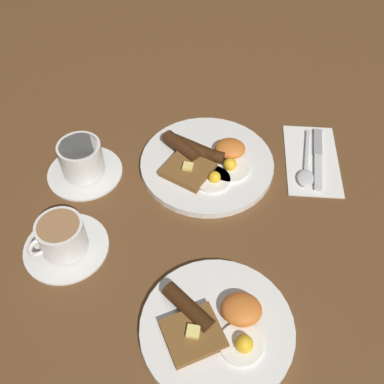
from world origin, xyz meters
TOP-DOWN VIEW (x-y plane):
  - ground_plane at (0.00, 0.00)m, footprint 3.00×3.00m
  - breakfast_plate_near at (0.00, 0.00)m, footprint 0.28×0.28m
  - breakfast_plate_far at (-0.04, 0.36)m, footprint 0.24×0.24m
  - teacup_near at (0.25, 0.04)m, footprint 0.15×0.15m
  - teacup_far at (0.24, 0.22)m, footprint 0.15×0.15m
  - napkin at (-0.22, -0.04)m, footprint 0.11×0.21m
  - knife at (-0.23, -0.05)m, footprint 0.03×0.18m
  - spoon at (-0.20, 0.01)m, footprint 0.04×0.17m

SIDE VIEW (x-z plane):
  - ground_plane at x=0.00m, z-range 0.00..0.00m
  - napkin at x=-0.22m, z-range 0.00..0.01m
  - knife at x=-0.23m, z-range 0.00..0.01m
  - spoon at x=-0.20m, z-range 0.00..0.01m
  - breakfast_plate_far at x=-0.04m, z-range -0.01..0.03m
  - breakfast_plate_near at x=0.00m, z-range -0.01..0.04m
  - teacup_far at x=0.24m, z-range -0.01..0.06m
  - teacup_near at x=0.25m, z-range -0.01..0.07m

